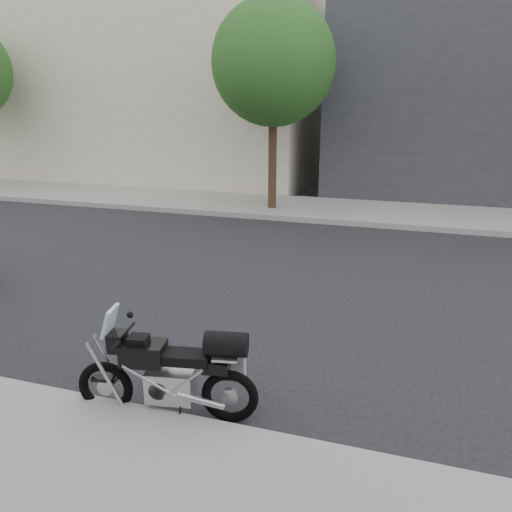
{
  "coord_description": "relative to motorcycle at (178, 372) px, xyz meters",
  "views": [
    {
      "loc": [
        -1.92,
        7.94,
        3.21
      ],
      "look_at": [
        0.29,
        0.96,
        0.9
      ],
      "focal_mm": 35.0,
      "sensor_mm": 36.0,
      "label": 1
    }
  ],
  "objects": [
    {
      "name": "far_sidewalk",
      "position": [
        -0.21,
        -10.36,
        -0.45
      ],
      "size": [
        44.0,
        3.0,
        0.15
      ],
      "primitive_type": "cube",
      "color": "gray",
      "rests_on": "ground"
    },
    {
      "name": "far_building_cream",
      "position": [
        8.79,
        -17.35,
        3.47
      ],
      "size": [
        14.0,
        11.0,
        8.0
      ],
      "color": "#BDB397",
      "rests_on": "ground"
    },
    {
      "name": "street_tree_mid",
      "position": [
        1.79,
        -9.86,
        3.61
      ],
      "size": [
        3.4,
        3.4,
        5.7
      ],
      "color": "#3D291B",
      "rests_on": "far_sidewalk"
    },
    {
      "name": "ground",
      "position": [
        -0.21,
        -3.86,
        -0.53
      ],
      "size": [
        120.0,
        120.0,
        0.0
      ],
      "primitive_type": "plane",
      "color": "black",
      "rests_on": "ground"
    },
    {
      "name": "motorcycle",
      "position": [
        0.0,
        0.0,
        0.0
      ],
      "size": [
        1.92,
        0.83,
        1.22
      ],
      "rotation": [
        0.0,
        0.0,
        0.18
      ],
      "color": "black",
      "rests_on": "ground"
    }
  ]
}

